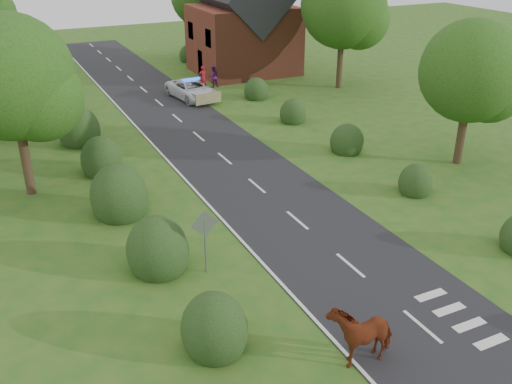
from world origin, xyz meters
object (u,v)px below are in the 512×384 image
cow (360,334)px  pedestrian_purple (213,77)px  police_van (192,90)px  pedestrian_red (203,78)px  road_sign (205,232)px

cow → pedestrian_purple: bearing=166.8°
pedestrian_purple → police_van: bearing=44.3°
cow → pedestrian_red: size_ratio=1.18×
road_sign → police_van: size_ratio=0.48×
road_sign → cow: road_sign is taller
road_sign → police_van: (7.50, 21.96, -0.97)m
road_sign → pedestrian_purple: (10.20, 24.37, -0.82)m
police_van → pedestrian_red: size_ratio=2.86×
pedestrian_purple → road_sign: bearing=69.7°
pedestrian_red → pedestrian_purple: (0.97, 0.26, -0.08)m
pedestrian_red → pedestrian_purple: 1.01m
cow → pedestrian_red: pedestrian_red is taller
cow → pedestrian_red: bearing=168.5°
police_van → cow: bearing=-108.4°
road_sign → pedestrian_red: bearing=69.1°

